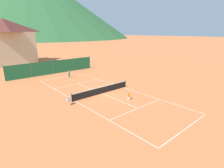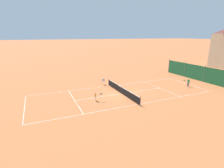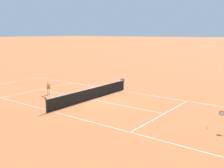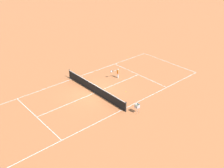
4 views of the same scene
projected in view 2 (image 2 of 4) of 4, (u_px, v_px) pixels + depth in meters
ground_plane at (122, 94)px, 23.65m from camera, size 600.00×600.00×0.00m
court_line_markings at (122, 94)px, 23.65m from camera, size 8.25×23.85×0.01m
tennis_net at (122, 90)px, 23.52m from camera, size 9.18×0.08×1.06m
windscreen_fence_far at (204, 74)px, 29.32m from camera, size 17.28×0.08×2.90m
player_near_baseline at (96, 96)px, 21.03m from camera, size 0.61×0.88×1.09m
player_far_service at (188, 82)px, 26.88m from camera, size 0.42×1.06×1.25m
tennis_ball_by_net_right at (77, 97)px, 22.14m from camera, size 0.07×0.07×0.07m
tennis_ball_service_box at (181, 87)px, 26.52m from camera, size 0.07×0.07×0.07m
tennis_ball_by_net_left at (99, 92)px, 24.37m from camera, size 0.07×0.07×0.07m
tennis_ball_far_corner at (55, 121)px, 16.10m from camera, size 0.07×0.07×0.07m
ball_hopper at (103, 81)px, 27.88m from camera, size 0.36×0.36×0.89m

